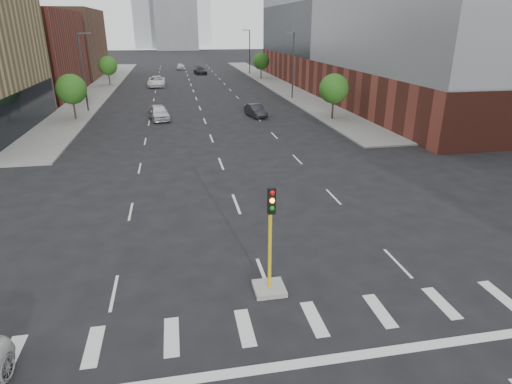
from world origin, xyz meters
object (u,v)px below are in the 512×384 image
object	(u,v)px
median_traffic_signal	(270,270)
car_distant	(181,67)
car_near_left	(159,112)
car_mid_right	(256,111)
car_far_left	(156,81)
car_deep_right	(200,71)

from	to	relation	value
median_traffic_signal	car_distant	world-z (taller)	median_traffic_signal
median_traffic_signal	car_near_left	xyz separation A→B (m)	(-4.93, 34.63, -0.15)
car_mid_right	car_far_left	bearing A→B (deg)	102.74
car_near_left	car_far_left	world-z (taller)	car_far_left
median_traffic_signal	car_deep_right	bearing A→B (deg)	88.02
car_far_left	car_distant	xyz separation A→B (m)	(4.86, 30.53, -0.13)
median_traffic_signal	car_mid_right	xyz separation A→B (m)	(5.96, 34.37, -0.28)
car_deep_right	car_near_left	bearing A→B (deg)	-107.57
car_near_left	car_mid_right	bearing A→B (deg)	-11.13
car_far_left	car_deep_right	bearing A→B (deg)	65.57
car_far_left	car_distant	distance (m)	30.92
median_traffic_signal	car_near_left	world-z (taller)	median_traffic_signal
car_mid_right	car_distant	xyz separation A→B (m)	(-7.03, 59.72, 0.04)
car_near_left	car_distant	distance (m)	59.59
car_near_left	car_mid_right	xyz separation A→B (m)	(10.89, -0.26, -0.12)
median_traffic_signal	car_deep_right	distance (m)	82.77
car_near_left	car_deep_right	xyz separation A→B (m)	(7.79, 48.09, -0.06)
car_deep_right	car_distant	world-z (taller)	car_deep_right
median_traffic_signal	car_mid_right	bearing A→B (deg)	80.16
car_near_left	car_far_left	bearing A→B (deg)	82.23
car_far_left	car_near_left	bearing A→B (deg)	-87.76
car_distant	car_far_left	bearing A→B (deg)	-98.25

